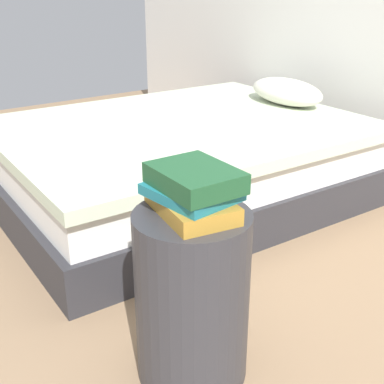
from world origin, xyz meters
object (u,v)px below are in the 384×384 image
Objects in this scene: book_ochre at (191,205)px; book_forest at (195,178)px; side_table at (192,297)px; bed at (183,160)px; book_teal at (191,192)px.

book_forest is at bearing 34.72° from book_ochre.
side_table is 2.25× the size of book_forest.
book_forest is at bearing 87.71° from side_table.
book_ochre is (1.19, -0.80, 0.37)m from bed.
book_forest is at bearing -31.71° from bed.
side_table is at bearing -90.53° from book_forest.
book_ochre reaches higher than side_table.
book_teal is at bearing 154.35° from book_ochre.
side_table is (1.20, -0.81, 0.06)m from bed.
book_teal is (1.19, -0.80, 0.41)m from bed.
book_forest is (0.00, 0.01, 0.40)m from side_table.
book_forest is (0.01, 0.00, 0.05)m from book_teal.
side_table is 0.31m from book_ochre.
book_teal is at bearing 151.78° from side_table.
book_teal reaches higher than book_ochre.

